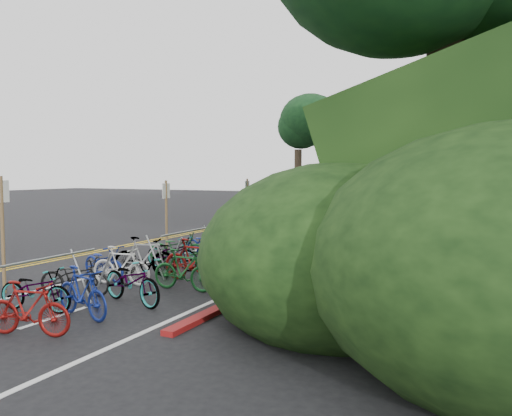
{
  "coord_description": "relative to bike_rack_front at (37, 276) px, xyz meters",
  "views": [
    {
      "loc": [
        10.63,
        -8.69,
        2.74
      ],
      "look_at": [
        1.6,
        9.84,
        1.3
      ],
      "focal_mm": 35.0,
      "sensor_mm": 36.0,
      "label": 1
    }
  ],
  "objects": [
    {
      "name": "ground",
      "position": [
        -3.01,
        2.3,
        -0.84
      ],
      "size": [
        120.0,
        120.0,
        0.0
      ],
      "primitive_type": "plane",
      "color": "black",
      "rests_on": "ground"
    },
    {
      "name": "road_markings",
      "position": [
        -2.38,
        12.4,
        -0.84
      ],
      "size": [
        7.47,
        80.0,
        0.01
      ],
      "color": "gold",
      "rests_on": "ground"
    },
    {
      "name": "red_curb",
      "position": [
        2.69,
        14.3,
        -0.79
      ],
      "size": [
        0.25,
        28.0,
        0.1
      ],
      "primitive_type": "cube",
      "color": "maroon",
      "rests_on": "ground"
    },
    {
      "name": "tree_cluster",
      "position": [
        6.74,
        24.34,
        10.31
      ],
      "size": [
        32.15,
        53.79,
        17.84
      ],
      "color": "#2D2319",
      "rests_on": "ground"
    },
    {
      "name": "bike_rack_front",
      "position": [
        0.0,
        0.0,
        0.0
      ],
      "size": [
        1.14,
        2.9,
        1.16
      ],
      "color": "#939598",
      "rests_on": "ground"
    },
    {
      "name": "bike_racks_rest",
      "position": [
        -0.01,
        15.3,
        0.01
      ],
      "size": [
        1.14,
        23.0,
        1.17
      ],
      "color": "#939598",
      "rests_on": "ground"
    },
    {
      "name": "signpost_near",
      "position": [
        -2.49,
        1.2,
        0.68
      ],
      "size": [
        0.08,
        0.4,
        2.68
      ],
      "color": "brown",
      "rests_on": "ground"
    },
    {
      "name": "signposts_rest",
      "position": [
        -2.41,
        16.3,
        0.59
      ],
      "size": [
        0.08,
        18.4,
        2.5
      ],
      "color": "brown",
      "rests_on": "ground"
    },
    {
      "name": "bike_front",
      "position": [
        -1.42,
        3.25,
        -0.39
      ],
      "size": [
        1.03,
        1.82,
        0.91
      ],
      "primitive_type": "imported",
      "rotation": [
        0.0,
        0.0,
        1.31
      ],
      "color": "navy",
      "rests_on": "ground"
    },
    {
      "name": "bike_valet",
      "position": [
        0.01,
        4.78,
        -0.37
      ],
      "size": [
        3.39,
        12.06,
        1.09
      ],
      "color": "slate",
      "rests_on": "ground"
    }
  ]
}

